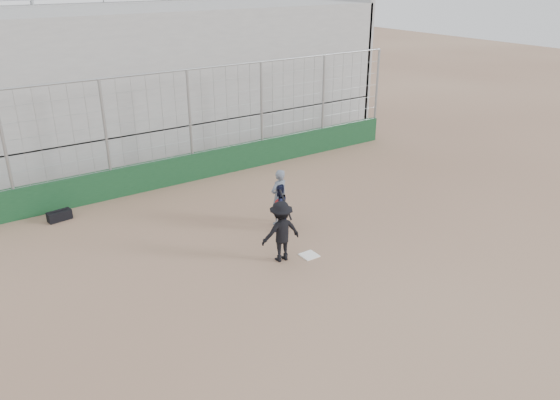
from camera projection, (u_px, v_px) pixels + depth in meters
ground at (309, 256)px, 14.78m from camera, size 90.00×90.00×0.00m
home_plate at (309, 255)px, 14.77m from camera, size 0.44×0.44×0.02m
backstop at (192, 155)px, 19.70m from camera, size 18.10×0.25×4.04m
bleachers at (137, 79)px, 22.68m from camera, size 20.25×6.70×6.98m
batter_at_plate at (281, 231)px, 14.27m from camera, size 1.14×0.81×1.83m
catcher_crouched at (279, 215)px, 16.03m from camera, size 0.84×0.75×1.00m
umpire at (279, 200)px, 16.35m from camera, size 0.70×0.53×1.56m
equipment_bag at (59, 216)px, 16.79m from camera, size 0.74×0.39×0.34m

